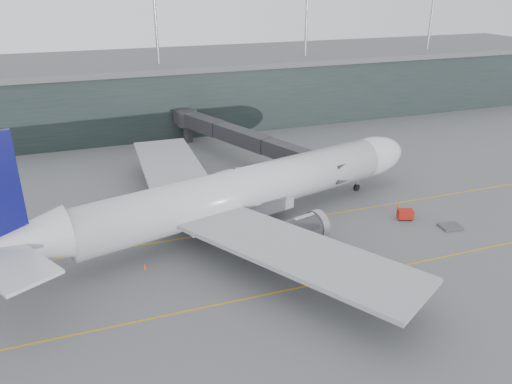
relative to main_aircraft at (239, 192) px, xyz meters
name	(u,v)px	position (x,y,z in m)	size (l,w,h in m)	color
ground	(188,224)	(-6.73, 3.28, -5.25)	(320.00, 320.00, 0.00)	#525357
taxiline_a	(195,236)	(-6.73, -0.72, -5.24)	(160.00, 0.25, 0.02)	orange
taxiline_b	(228,302)	(-6.73, -16.72, -5.24)	(160.00, 0.25, 0.02)	orange
taxiline_lead_main	(191,172)	(-1.73, 23.28, -5.24)	(0.25, 60.00, 0.02)	orange
terminal	(133,91)	(-6.73, 61.28, 2.37)	(240.00, 36.00, 29.00)	#1D2828
main_aircraft	(239,192)	(0.00, 0.00, 0.00)	(65.89, 60.70, 18.71)	silver
jet_bridge	(247,134)	(10.06, 26.39, -0.08)	(19.73, 44.95, 6.90)	#2B2B30
gse_cart	(405,214)	(23.43, -5.93, -4.43)	(2.51, 2.03, 1.48)	#A4160B
baggage_dolly	(450,227)	(27.88, -10.40, -5.08)	(2.90, 2.32, 0.29)	#3F3E44
uld_a	(152,197)	(-10.46, 12.10, -4.18)	(2.77, 2.53, 2.04)	#37363B
uld_b	(163,188)	(-8.21, 15.55, -4.30)	(2.15, 1.81, 1.80)	#37363B
uld_c	(165,189)	(-7.91, 14.64, -4.19)	(2.67, 2.38, 2.03)	#37363B
cone_nose	(399,206)	(24.94, -2.18, -4.93)	(0.40, 0.40, 0.63)	#D54E0B
cone_wing_stbd	(300,270)	(3.06, -13.99, -4.90)	(0.44, 0.44, 0.70)	#F74B0D
cone_wing_port	(231,187)	(2.78, 13.33, -4.90)	(0.45, 0.45, 0.71)	orange
cone_tail	(145,266)	(-14.33, -6.75, -4.89)	(0.45, 0.45, 0.71)	#E73F0C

